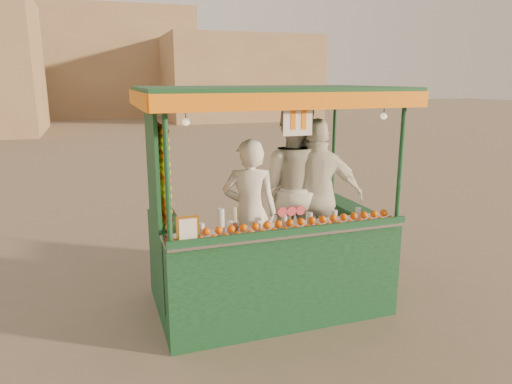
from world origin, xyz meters
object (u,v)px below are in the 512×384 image
object	(u,v)px
vendor_left	(250,213)
vendor_right	(317,197)
vendor_middle	(292,187)
juice_cart	(265,241)

from	to	relation	value
vendor_left	vendor_right	distance (m)	0.83
vendor_left	vendor_middle	size ratio (longest dim) A/B	0.82
vendor_left	vendor_middle	distance (m)	0.69
juice_cart	vendor_left	size ratio (longest dim) A/B	1.65
juice_cart	vendor_right	xyz separation A→B (m)	(0.68, 0.15, 0.39)
juice_cart	vendor_middle	size ratio (longest dim) A/B	1.36
vendor_left	vendor_middle	bearing A→B (deg)	-134.21
vendor_middle	vendor_right	bearing A→B (deg)	164.60
juice_cart	vendor_middle	bearing A→B (deg)	38.63
vendor_middle	vendor_right	xyz separation A→B (m)	(0.22, -0.22, -0.08)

